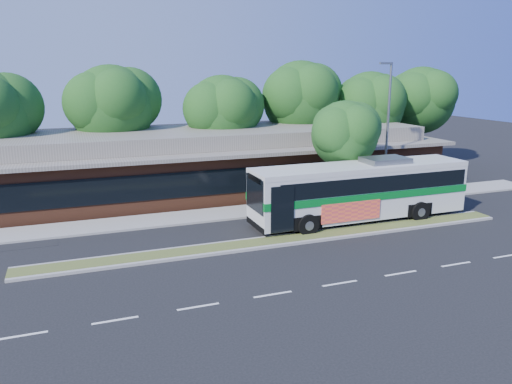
% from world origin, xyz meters
% --- Properties ---
extents(ground, '(120.00, 120.00, 0.00)m').
position_xyz_m(ground, '(0.00, 0.00, 0.00)').
color(ground, black).
rests_on(ground, ground).
extents(median_strip, '(26.00, 1.10, 0.15)m').
position_xyz_m(median_strip, '(0.00, 0.60, 0.07)').
color(median_strip, '#404A1F').
rests_on(median_strip, ground).
extents(sidewalk, '(44.00, 2.60, 0.12)m').
position_xyz_m(sidewalk, '(0.00, 6.40, 0.06)').
color(sidewalk, gray).
rests_on(sidewalk, ground).
extents(plaza_building, '(33.20, 11.20, 4.45)m').
position_xyz_m(plaza_building, '(0.00, 12.99, 2.13)').
color(plaza_building, brown).
rests_on(plaza_building, ground).
extents(lamp_post, '(0.93, 0.18, 9.07)m').
position_xyz_m(lamp_post, '(9.56, 6.00, 4.90)').
color(lamp_post, slate).
rests_on(lamp_post, ground).
extents(tree_bg_b, '(6.69, 6.00, 9.00)m').
position_xyz_m(tree_bg_b, '(-6.57, 16.14, 6.14)').
color(tree_bg_b, black).
rests_on(tree_bg_b, ground).
extents(tree_bg_c, '(6.24, 5.60, 8.26)m').
position_xyz_m(tree_bg_c, '(1.40, 15.13, 5.59)').
color(tree_bg_c, black).
rests_on(tree_bg_c, ground).
extents(tree_bg_d, '(6.91, 6.20, 9.37)m').
position_xyz_m(tree_bg_d, '(8.45, 16.15, 6.42)').
color(tree_bg_d, black).
rests_on(tree_bg_d, ground).
extents(tree_bg_e, '(6.47, 5.80, 8.50)m').
position_xyz_m(tree_bg_e, '(14.42, 15.14, 5.74)').
color(tree_bg_e, black).
rests_on(tree_bg_e, ground).
extents(tree_bg_f, '(6.69, 6.00, 8.92)m').
position_xyz_m(tree_bg_f, '(20.43, 16.14, 6.06)').
color(tree_bg_f, black).
rests_on(tree_bg_f, ground).
extents(transit_bus, '(13.06, 3.17, 3.65)m').
position_xyz_m(transit_bus, '(5.51, 2.40, 2.03)').
color(transit_bus, silver).
rests_on(transit_bus, ground).
extents(sedan, '(4.79, 2.52, 1.32)m').
position_xyz_m(sedan, '(-12.04, 9.24, 0.66)').
color(sedan, silver).
rests_on(sedan, ground).
extents(sidewalk_tree, '(4.64, 4.16, 6.79)m').
position_xyz_m(sidewalk_tree, '(6.30, 5.40, 4.80)').
color(sidewalk_tree, black).
rests_on(sidewalk_tree, ground).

